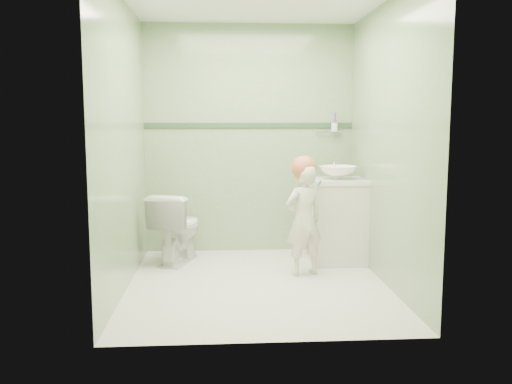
{
  "coord_description": "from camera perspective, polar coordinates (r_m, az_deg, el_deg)",
  "views": [
    {
      "loc": [
        -0.31,
        -4.51,
        1.39
      ],
      "look_at": [
        0.0,
        0.15,
        0.78
      ],
      "focal_mm": 38.02,
      "sensor_mm": 36.0,
      "label": 1
    }
  ],
  "objects": [
    {
      "name": "toddler",
      "position": [
        4.92,
        5.06,
        -2.96
      ],
      "size": [
        0.43,
        0.36,
        1.01
      ],
      "primitive_type": "imported",
      "rotation": [
        0.0,
        0.0,
        3.52
      ],
      "color": "beige",
      "rests_on": "ground"
    },
    {
      "name": "cup_holder",
      "position": [
        5.82,
        8.18,
        6.79
      ],
      "size": [
        0.26,
        0.07,
        0.21
      ],
      "color": "silver",
      "rests_on": "room_shell"
    },
    {
      "name": "hair_cap",
      "position": [
        4.88,
        5.08,
        2.52
      ],
      "size": [
        0.22,
        0.22,
        0.22
      ],
      "primitive_type": "sphere",
      "color": "#BD6340",
      "rests_on": "toddler"
    },
    {
      "name": "room_shell",
      "position": [
        4.52,
        0.13,
        5.04
      ],
      "size": [
        2.5,
        2.54,
        2.4
      ],
      "color": "gray",
      "rests_on": "ground"
    },
    {
      "name": "counter",
      "position": [
        5.37,
        8.59,
        1.15
      ],
      "size": [
        0.54,
        0.52,
        0.04
      ],
      "primitive_type": "cube",
      "color": "white",
      "rests_on": "vanity"
    },
    {
      "name": "toilet",
      "position": [
        5.43,
        -8.29,
        -3.71
      ],
      "size": [
        0.58,
        0.77,
        0.7
      ],
      "primitive_type": "imported",
      "rotation": [
        0.0,
        0.0,
        2.84
      ],
      "color": "white",
      "rests_on": "ground"
    },
    {
      "name": "faucet",
      "position": [
        5.53,
        8.22,
        3.05
      ],
      "size": [
        0.03,
        0.13,
        0.18
      ],
      "color": "silver",
      "rests_on": "counter"
    },
    {
      "name": "vanity",
      "position": [
        5.43,
        8.51,
        -3.16
      ],
      "size": [
        0.52,
        0.5,
        0.8
      ],
      "primitive_type": "cube",
      "color": "silver",
      "rests_on": "ground"
    },
    {
      "name": "teal_toothbrush",
      "position": [
        4.8,
        6.63,
        0.97
      ],
      "size": [
        0.1,
        0.14,
        0.08
      ],
      "color": "#077C76",
      "rests_on": "toddler"
    },
    {
      "name": "trim_stripe",
      "position": [
        5.76,
        -0.72,
        7.04
      ],
      "size": [
        2.2,
        0.02,
        0.05
      ],
      "primitive_type": "cube",
      "color": "#2C4A31",
      "rests_on": "room_shell"
    },
    {
      "name": "ground",
      "position": [
        4.73,
        0.12,
        -9.65
      ],
      "size": [
        2.5,
        2.5,
        0.0
      ],
      "primitive_type": "plane",
      "color": "silver",
      "rests_on": "ground"
    },
    {
      "name": "basin",
      "position": [
        5.36,
        8.61,
        2.04
      ],
      "size": [
        0.37,
        0.37,
        0.13
      ],
      "primitive_type": "imported",
      "color": "white",
      "rests_on": "counter"
    }
  ]
}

